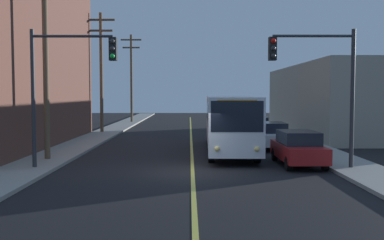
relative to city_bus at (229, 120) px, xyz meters
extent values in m
plane|color=black|center=(-2.20, -6.68, -1.82)|extent=(120.00, 120.00, 0.00)
cube|color=gray|center=(-9.45, 3.32, -1.74)|extent=(2.50, 90.00, 0.15)
cube|color=gray|center=(5.05, 3.32, -1.74)|extent=(2.50, 90.00, 0.15)
cube|color=#D8CC4C|center=(-2.20, 8.32, -1.81)|extent=(0.16, 60.00, 0.01)
cube|color=black|center=(-10.74, 2.11, -0.22)|extent=(0.06, 13.81, 1.30)
cube|color=black|center=(-10.74, 2.11, 2.98)|extent=(0.06, 13.81, 1.30)
cube|color=black|center=(-10.74, 2.11, 6.18)|extent=(0.06, 13.81, 1.30)
cube|color=gray|center=(12.30, 11.38, 1.05)|extent=(12.00, 20.15, 5.74)
cube|color=black|center=(6.34, 11.38, -0.22)|extent=(0.06, 14.10, 1.30)
cube|color=silver|center=(0.00, 0.01, 0.01)|extent=(2.96, 12.08, 2.75)
cube|color=black|center=(-0.20, -5.96, 0.53)|extent=(2.35, 0.16, 1.40)
cube|color=black|center=(0.21, 5.99, 0.63)|extent=(2.30, 0.16, 1.10)
cube|color=black|center=(-1.25, 0.06, 0.53)|extent=(0.41, 10.20, 1.10)
cube|color=black|center=(1.25, -0.03, 0.53)|extent=(0.41, 10.20, 1.10)
cube|color=orange|center=(-0.20, -5.95, 1.13)|extent=(1.79, 0.12, 0.30)
sphere|color=#F9D872|center=(-1.10, -5.97, -0.92)|extent=(0.24, 0.24, 0.24)
sphere|color=#F9D872|center=(0.69, -6.03, -0.92)|extent=(0.24, 0.24, 0.24)
cylinder|color=black|center=(-1.27, -4.15, -1.32)|extent=(0.33, 1.01, 1.00)
cylinder|color=black|center=(0.98, -4.22, -1.32)|extent=(0.33, 1.01, 1.00)
cylinder|color=black|center=(-1.00, 3.55, -1.32)|extent=(0.33, 1.01, 1.00)
cylinder|color=black|center=(1.24, 3.47, -1.32)|extent=(0.33, 1.01, 1.00)
cube|color=maroon|center=(2.77, -5.08, -1.15)|extent=(1.82, 4.41, 0.70)
cube|color=black|center=(2.77, -5.08, -0.50)|extent=(1.63, 2.47, 0.60)
cylinder|color=black|center=(1.98, -6.58, -1.50)|extent=(0.22, 0.64, 0.64)
cylinder|color=black|center=(3.58, -6.57, -1.50)|extent=(0.22, 0.64, 0.64)
cylinder|color=black|center=(1.96, -3.58, -1.50)|extent=(0.22, 0.64, 0.64)
cylinder|color=black|center=(3.56, -3.57, -1.50)|extent=(0.22, 0.64, 0.64)
cube|color=silver|center=(2.71, 1.30, -1.15)|extent=(1.97, 4.47, 0.70)
cube|color=black|center=(2.71, 1.30, -0.50)|extent=(1.71, 2.52, 0.60)
cylinder|color=black|center=(1.86, -0.17, -1.50)|extent=(0.24, 0.65, 0.64)
cylinder|color=black|center=(3.45, -0.23, -1.50)|extent=(0.24, 0.65, 0.64)
cylinder|color=black|center=(1.97, 2.83, -1.50)|extent=(0.24, 0.65, 0.64)
cylinder|color=black|center=(3.57, 2.77, -1.50)|extent=(0.24, 0.65, 0.64)
cube|color=black|center=(2.79, 8.23, -1.15)|extent=(1.90, 4.44, 0.70)
cube|color=black|center=(2.79, 8.23, -0.50)|extent=(1.68, 2.50, 0.60)
cylinder|color=black|center=(1.95, 6.75, -1.50)|extent=(0.23, 0.64, 0.64)
cylinder|color=black|center=(3.55, 6.71, -1.50)|extent=(0.23, 0.64, 0.64)
cylinder|color=black|center=(2.02, 9.75, -1.50)|extent=(0.23, 0.64, 0.64)
cylinder|color=black|center=(3.62, 9.71, -1.50)|extent=(0.23, 0.64, 0.64)
cylinder|color=brown|center=(-9.40, -3.82, 3.58)|extent=(0.28, 0.28, 10.49)
cylinder|color=brown|center=(-9.82, 11.82, 3.37)|extent=(0.28, 0.28, 10.07)
cube|color=#4C3D2D|center=(-9.82, 11.82, 7.80)|extent=(2.40, 0.16, 0.16)
cube|color=#4C3D2D|center=(-9.82, 11.82, 6.90)|extent=(2.00, 0.16, 0.16)
cylinder|color=brown|center=(-9.10, 25.73, 3.40)|extent=(0.28, 0.28, 10.13)
cube|color=#4C3D2D|center=(-9.10, 25.73, 7.86)|extent=(2.40, 0.16, 0.16)
cube|color=#4C3D2D|center=(-9.10, 25.73, 6.96)|extent=(2.00, 0.16, 0.16)
cylinder|color=#2D2D33|center=(-9.15, -6.33, 1.33)|extent=(0.18, 0.18, 6.00)
cylinder|color=#2D2D33|center=(-7.40, -6.33, 4.03)|extent=(3.50, 0.12, 0.12)
cube|color=black|center=(-5.65, -6.33, 3.48)|extent=(0.32, 0.36, 1.00)
sphere|color=#2D2D2D|center=(-5.65, -6.52, 3.80)|extent=(0.22, 0.22, 0.22)
sphere|color=#2D2D2D|center=(-5.65, -6.52, 3.48)|extent=(0.22, 0.22, 0.22)
sphere|color=green|center=(-5.65, -6.52, 3.16)|extent=(0.22, 0.22, 0.22)
cylinder|color=#2D2D33|center=(4.75, -6.47, 1.33)|extent=(0.18, 0.18, 6.00)
cylinder|color=#2D2D33|center=(3.00, -6.47, 4.03)|extent=(3.50, 0.12, 0.12)
cube|color=black|center=(1.25, -6.47, 3.48)|extent=(0.32, 0.36, 1.00)
sphere|color=red|center=(1.25, -6.66, 3.80)|extent=(0.22, 0.22, 0.22)
sphere|color=#2D2D2D|center=(1.25, -6.66, 3.48)|extent=(0.22, 0.22, 0.22)
sphere|color=#2D2D2D|center=(1.25, -6.66, 3.16)|extent=(0.22, 0.22, 0.22)
cylinder|color=red|center=(4.65, -1.24, -1.32)|extent=(0.26, 0.26, 0.70)
sphere|color=gold|center=(4.65, -1.24, -0.95)|extent=(0.24, 0.24, 0.24)
cylinder|color=red|center=(4.49, -1.24, -1.22)|extent=(0.12, 0.10, 0.10)
cylinder|color=red|center=(4.81, -1.24, -1.22)|extent=(0.12, 0.10, 0.10)
camera|label=1|loc=(-2.34, -25.38, 1.51)|focal=40.81mm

